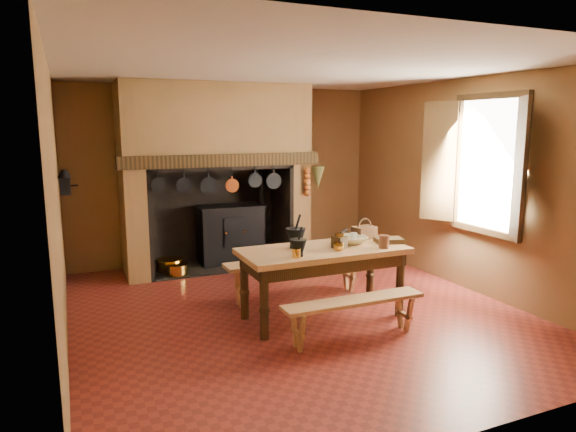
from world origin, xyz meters
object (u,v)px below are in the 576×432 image
(work_table, at_px, (323,259))
(bench_front, at_px, (354,309))
(iron_range, at_px, (231,233))
(coffee_grinder, at_px, (339,241))
(mixing_bowl, at_px, (352,240))
(wicker_basket, at_px, (364,232))

(work_table, distance_m, bench_front, 0.78)
(iron_range, height_order, work_table, iron_range)
(coffee_grinder, bearing_deg, mixing_bowl, 9.06)
(bench_front, height_order, coffee_grinder, coffee_grinder)
(work_table, xyz_separation_m, mixing_bowl, (0.42, 0.09, 0.17))
(iron_range, xyz_separation_m, mixing_bowl, (0.67, -2.65, 0.38))
(coffee_grinder, bearing_deg, work_table, 139.36)
(iron_range, distance_m, mixing_bowl, 2.76)
(iron_range, height_order, wicker_basket, iron_range)
(mixing_bowl, relative_size, wicker_basket, 1.24)
(iron_range, relative_size, bench_front, 1.03)
(wicker_basket, bearing_deg, iron_range, 102.98)
(bench_front, height_order, mixing_bowl, mixing_bowl)
(iron_range, xyz_separation_m, bench_front, (0.25, -3.42, -0.16))
(iron_range, distance_m, wicker_basket, 2.69)
(wicker_basket, bearing_deg, mixing_bowl, -156.69)
(work_table, height_order, wicker_basket, wicker_basket)
(work_table, height_order, coffee_grinder, coffee_grinder)
(iron_range, height_order, coffee_grinder, iron_range)
(bench_front, relative_size, coffee_grinder, 7.41)
(iron_range, bearing_deg, mixing_bowl, -75.82)
(iron_range, distance_m, coffee_grinder, 2.86)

